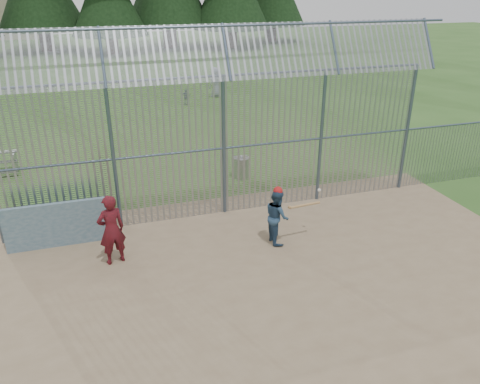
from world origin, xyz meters
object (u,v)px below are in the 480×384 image
object	(u,v)px
batter	(277,216)
trash_can	(241,167)
onlooker	(111,230)
dugout_wall	(56,225)

from	to	relation	value
batter	trash_can	size ratio (longest dim) A/B	1.78
batter	onlooker	size ratio (longest dim) A/B	0.82
dugout_wall	onlooker	bearing A→B (deg)	-42.86
dugout_wall	batter	distance (m)	5.62
dugout_wall	batter	size ratio (longest dim) A/B	1.71
onlooker	batter	bearing A→B (deg)	160.65
dugout_wall	trash_can	bearing A→B (deg)	27.15
dugout_wall	batter	world-z (taller)	batter
trash_can	batter	bearing A→B (deg)	-95.94
dugout_wall	onlooker	distance (m)	1.82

